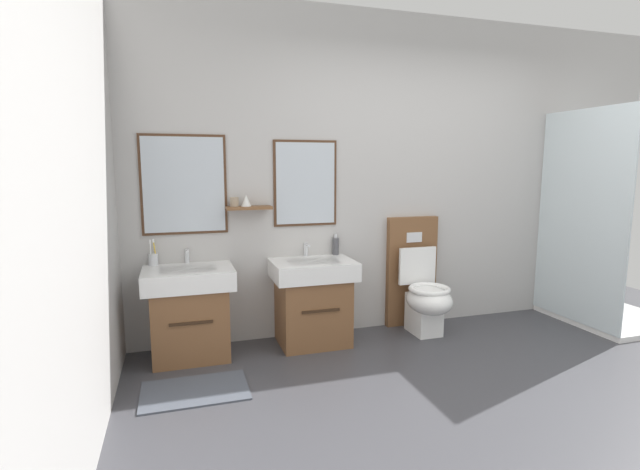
% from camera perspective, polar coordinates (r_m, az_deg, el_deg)
% --- Properties ---
extents(ground_plane, '(6.36, 4.92, 0.10)m').
position_cam_1_polar(ground_plane, '(3.26, 25.95, -20.03)').
color(ground_plane, '#3D3D42').
rests_on(ground_plane, ground).
extents(wall_back, '(5.16, 0.27, 2.75)m').
position_cam_1_polar(wall_back, '(4.35, 10.56, 7.19)').
color(wall_back, '#B7B5B2').
rests_on(wall_back, ground).
extents(wall_left, '(0.12, 3.72, 2.75)m').
position_cam_1_polar(wall_left, '(2.11, -30.53, 5.02)').
color(wall_left, '#B7B5B2').
rests_on(wall_left, ground).
extents(bath_mat, '(0.68, 0.44, 0.01)m').
position_cam_1_polar(bath_mat, '(3.32, -14.95, -17.81)').
color(bath_mat, '#474C56').
rests_on(bath_mat, ground).
extents(vanity_sink_left, '(0.66, 0.50, 0.70)m').
position_cam_1_polar(vanity_sink_left, '(3.74, -15.54, -8.77)').
color(vanity_sink_left, brown).
rests_on(vanity_sink_left, ground).
extents(tap_on_left_sink, '(0.03, 0.13, 0.11)m').
position_cam_1_polar(tap_on_left_sink, '(3.83, -15.86, -2.29)').
color(tap_on_left_sink, silver).
rests_on(tap_on_left_sink, vanity_sink_left).
extents(vanity_sink_right, '(0.66, 0.50, 0.70)m').
position_cam_1_polar(vanity_sink_right, '(3.88, -0.92, -7.82)').
color(vanity_sink_right, brown).
rests_on(vanity_sink_right, ground).
extents(tap_on_right_sink, '(0.03, 0.13, 0.11)m').
position_cam_1_polar(tap_on_right_sink, '(3.97, -1.67, -1.60)').
color(tap_on_right_sink, silver).
rests_on(tap_on_right_sink, vanity_sink_right).
extents(toilet, '(0.48, 0.63, 1.00)m').
position_cam_1_polar(toilet, '(4.27, 12.06, -6.44)').
color(toilet, brown).
rests_on(toilet, ground).
extents(toothbrush_cup, '(0.07, 0.07, 0.21)m').
position_cam_1_polar(toothbrush_cup, '(3.82, -19.62, -2.72)').
color(toothbrush_cup, silver).
rests_on(toothbrush_cup, vanity_sink_left).
extents(soap_dispenser, '(0.06, 0.06, 0.18)m').
position_cam_1_polar(soap_dispenser, '(4.04, 1.92, -1.33)').
color(soap_dispenser, '#4C4C51').
rests_on(soap_dispenser, vanity_sink_right).
extents(shower_tray, '(0.95, 0.98, 1.95)m').
position_cam_1_polar(shower_tray, '(5.09, 30.87, -4.68)').
color(shower_tray, white).
rests_on(shower_tray, ground).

